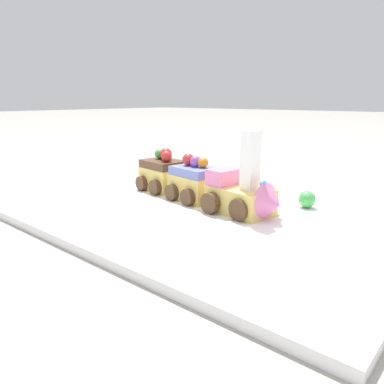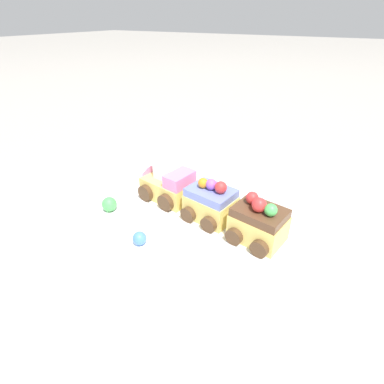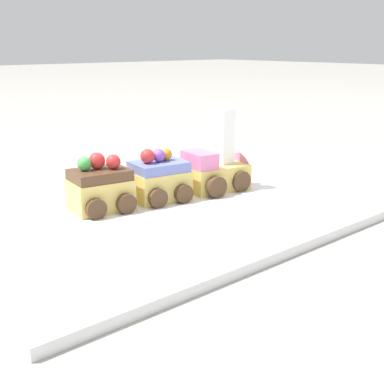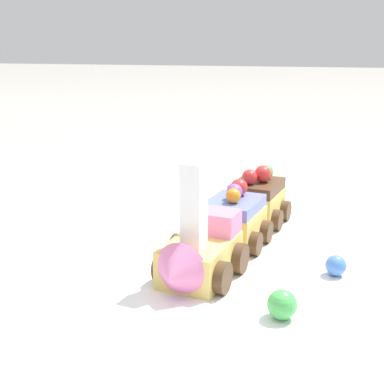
{
  "view_description": "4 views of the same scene",
  "coord_description": "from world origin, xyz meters",
  "views": [
    {
      "loc": [
        0.37,
        -0.41,
        0.17
      ],
      "look_at": [
        0.02,
        -0.0,
        0.04
      ],
      "focal_mm": 35.0,
      "sensor_mm": 36.0,
      "label": 1
    },
    {
      "loc": [
        -0.2,
        0.42,
        0.31
      ],
      "look_at": [
        0.04,
        0.02,
        0.03
      ],
      "focal_mm": 28.0,
      "sensor_mm": 36.0,
      "label": 2
    },
    {
      "loc": [
        -0.46,
        -0.52,
        0.22
      ],
      "look_at": [
        -0.02,
        -0.03,
        0.04
      ],
      "focal_mm": 50.0,
      "sensor_mm": 36.0,
      "label": 3
    },
    {
      "loc": [
        0.55,
        0.15,
        0.24
      ],
      "look_at": [
        0.02,
        0.01,
        0.08
      ],
      "focal_mm": 50.0,
      "sensor_mm": 36.0,
      "label": 4
    }
  ],
  "objects": [
    {
      "name": "ground_plane",
      "position": [
        0.0,
        0.0,
        0.0
      ],
      "size": [
        10.0,
        10.0,
        0.0
      ],
      "primitive_type": "plane",
      "color": "gray"
    },
    {
      "name": "cake_car_chocolate",
      "position": [
        -0.1,
        0.06,
        0.04
      ],
      "size": [
        0.08,
        0.09,
        0.08
      ],
      "rotation": [
        0.0,
        0.0,
        -0.15
      ],
      "color": "#EACC66",
      "rests_on": "display_board"
    },
    {
      "name": "cake_car_blueberry",
      "position": [
        -0.01,
        0.05,
        0.04
      ],
      "size": [
        0.08,
        0.09,
        0.07
      ],
      "rotation": [
        0.0,
        0.0,
        -0.15
      ],
      "color": "#EACC66",
      "rests_on": "display_board"
    },
    {
      "name": "display_board",
      "position": [
        0.0,
        0.0,
        0.01
      ],
      "size": [
        0.64,
        0.38,
        0.01
      ],
      "primitive_type": "cube",
      "color": "white",
      "rests_on": "ground_plane"
    },
    {
      "name": "gumball_blue",
      "position": [
        0.04,
        0.16,
        0.02
      ],
      "size": [
        0.02,
        0.02,
        0.02
      ],
      "primitive_type": "sphere",
      "color": "#4C84E0",
      "rests_on": "display_board"
    },
    {
      "name": "cake_train_locomotive",
      "position": [
        0.09,
        0.03,
        0.04
      ],
      "size": [
        0.12,
        0.09,
        0.12
      ],
      "rotation": [
        0.0,
        0.0,
        -0.15
      ],
      "color": "#EACC66",
      "rests_on": "display_board"
    },
    {
      "name": "gumball_green",
      "position": [
        0.14,
        0.12,
        0.02
      ],
      "size": [
        0.03,
        0.03,
        0.03
      ],
      "primitive_type": "sphere",
      "color": "#4CBC56",
      "rests_on": "display_board"
    }
  ]
}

